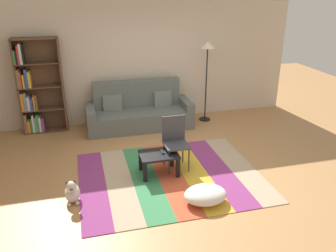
{
  "coord_description": "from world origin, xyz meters",
  "views": [
    {
      "loc": [
        -1.48,
        -5.08,
        2.96
      ],
      "look_at": [
        -0.05,
        0.36,
        0.65
      ],
      "focal_mm": 37.41,
      "sensor_mm": 36.0,
      "label": 1
    }
  ],
  "objects_px": {
    "dog": "(72,192)",
    "folding_chair": "(175,138)",
    "pouf": "(205,195)",
    "tv_remote": "(162,152)",
    "coffee_table": "(159,158)",
    "couch": "(139,112)",
    "bookshelf": "(35,91)",
    "standing_lamp": "(207,55)"
  },
  "relations": [
    {
      "from": "dog",
      "to": "folding_chair",
      "type": "relative_size",
      "value": 0.44
    },
    {
      "from": "pouf",
      "to": "dog",
      "type": "xyz_separation_m",
      "value": [
        -1.85,
        0.51,
        0.03
      ]
    },
    {
      "from": "pouf",
      "to": "dog",
      "type": "distance_m",
      "value": 1.92
    },
    {
      "from": "dog",
      "to": "tv_remote",
      "type": "relative_size",
      "value": 2.65
    },
    {
      "from": "coffee_table",
      "to": "pouf",
      "type": "relative_size",
      "value": 1.0
    },
    {
      "from": "couch",
      "to": "bookshelf",
      "type": "distance_m",
      "value": 2.19
    },
    {
      "from": "bookshelf",
      "to": "dog",
      "type": "bearing_deg",
      "value": -77.49
    },
    {
      "from": "pouf",
      "to": "folding_chair",
      "type": "distance_m",
      "value": 1.24
    },
    {
      "from": "pouf",
      "to": "standing_lamp",
      "type": "distance_m",
      "value": 3.6
    },
    {
      "from": "couch",
      "to": "folding_chair",
      "type": "height_order",
      "value": "couch"
    },
    {
      "from": "couch",
      "to": "coffee_table",
      "type": "xyz_separation_m",
      "value": [
        -0.06,
        -2.13,
        -0.04
      ]
    },
    {
      "from": "folding_chair",
      "to": "pouf",
      "type": "bearing_deg",
      "value": -54.35
    },
    {
      "from": "bookshelf",
      "to": "standing_lamp",
      "type": "distance_m",
      "value": 3.7
    },
    {
      "from": "couch",
      "to": "folding_chair",
      "type": "xyz_separation_m",
      "value": [
        0.27,
        -1.94,
        0.2
      ]
    },
    {
      "from": "dog",
      "to": "bookshelf",
      "type": "bearing_deg",
      "value": 102.51
    },
    {
      "from": "couch",
      "to": "bookshelf",
      "type": "relative_size",
      "value": 1.15
    },
    {
      "from": "coffee_table",
      "to": "standing_lamp",
      "type": "distance_m",
      "value": 2.95
    },
    {
      "from": "pouf",
      "to": "tv_remote",
      "type": "distance_m",
      "value": 1.11
    },
    {
      "from": "dog",
      "to": "tv_remote",
      "type": "bearing_deg",
      "value": 18.68
    },
    {
      "from": "dog",
      "to": "tv_remote",
      "type": "xyz_separation_m",
      "value": [
        1.46,
        0.49,
        0.22
      ]
    },
    {
      "from": "bookshelf",
      "to": "standing_lamp",
      "type": "xyz_separation_m",
      "value": [
        3.64,
        -0.25,
        0.6
      ]
    },
    {
      "from": "couch",
      "to": "pouf",
      "type": "bearing_deg",
      "value": -82.68
    },
    {
      "from": "couch",
      "to": "standing_lamp",
      "type": "height_order",
      "value": "standing_lamp"
    },
    {
      "from": "pouf",
      "to": "dog",
      "type": "height_order",
      "value": "dog"
    },
    {
      "from": "tv_remote",
      "to": "standing_lamp",
      "type": "bearing_deg",
      "value": 54.84
    },
    {
      "from": "bookshelf",
      "to": "standing_lamp",
      "type": "relative_size",
      "value": 1.1
    },
    {
      "from": "dog",
      "to": "folding_chair",
      "type": "xyz_separation_m",
      "value": [
        1.72,
        0.65,
        0.37
      ]
    },
    {
      "from": "dog",
      "to": "tv_remote",
      "type": "height_order",
      "value": "dog"
    },
    {
      "from": "coffee_table",
      "to": "dog",
      "type": "bearing_deg",
      "value": -161.71
    },
    {
      "from": "coffee_table",
      "to": "dog",
      "type": "distance_m",
      "value": 1.48
    },
    {
      "from": "tv_remote",
      "to": "folding_chair",
      "type": "bearing_deg",
      "value": 31.96
    },
    {
      "from": "coffee_table",
      "to": "dog",
      "type": "relative_size",
      "value": 1.57
    },
    {
      "from": "tv_remote",
      "to": "folding_chair",
      "type": "xyz_separation_m",
      "value": [
        0.26,
        0.16,
        0.15
      ]
    },
    {
      "from": "bookshelf",
      "to": "pouf",
      "type": "distance_m",
      "value": 4.27
    },
    {
      "from": "standing_lamp",
      "to": "tv_remote",
      "type": "relative_size",
      "value": 11.97
    },
    {
      "from": "folding_chair",
      "to": "couch",
      "type": "bearing_deg",
      "value": 127.09
    },
    {
      "from": "couch",
      "to": "pouf",
      "type": "height_order",
      "value": "couch"
    },
    {
      "from": "folding_chair",
      "to": "dog",
      "type": "bearing_deg",
      "value": -130.03
    },
    {
      "from": "dog",
      "to": "standing_lamp",
      "type": "distance_m",
      "value": 4.21
    },
    {
      "from": "bookshelf",
      "to": "standing_lamp",
      "type": "height_order",
      "value": "bookshelf"
    },
    {
      "from": "bookshelf",
      "to": "standing_lamp",
      "type": "bearing_deg",
      "value": -3.97
    },
    {
      "from": "pouf",
      "to": "bookshelf",
      "type": "bearing_deg",
      "value": 126.39
    }
  ]
}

